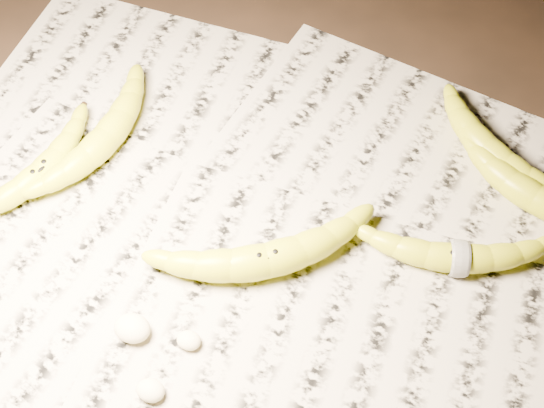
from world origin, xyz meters
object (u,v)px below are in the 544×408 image
(banana_left_b, at_px, (105,136))
(banana_taped, at_px, (459,257))
(banana_left_a, at_px, (39,171))
(banana_center, at_px, (267,259))
(banana_upper_b, at_px, (487,147))
(banana_upper_a, at_px, (536,196))

(banana_left_b, distance_m, banana_taped, 0.43)
(banana_left_a, relative_size, banana_taped, 0.91)
(banana_center, bearing_deg, banana_left_b, 125.33)
(banana_left_a, distance_m, banana_left_b, 0.09)
(banana_left_b, bearing_deg, banana_taped, -82.79)
(banana_left_a, distance_m, banana_upper_b, 0.53)
(banana_left_b, relative_size, banana_upper_a, 1.03)
(banana_left_a, relative_size, banana_left_b, 0.93)
(banana_left_b, height_order, banana_upper_b, banana_left_b)
(banana_left_a, relative_size, banana_center, 0.82)
(banana_left_a, xyz_separation_m, banana_upper_b, (0.48, 0.21, 0.00))
(banana_center, bearing_deg, banana_left_a, 142.14)
(banana_left_b, bearing_deg, banana_upper_a, -70.41)
(banana_left_b, distance_m, banana_upper_b, 0.46)
(banana_left_a, height_order, banana_center, banana_center)
(banana_center, distance_m, banana_taped, 0.21)
(banana_left_b, height_order, banana_taped, banana_left_b)
(banana_left_b, xyz_separation_m, banana_center, (0.24, -0.09, 0.00))
(banana_taped, bearing_deg, banana_upper_a, 42.10)
(banana_taped, xyz_separation_m, banana_upper_b, (-0.00, 0.16, 0.00))
(banana_taped, height_order, banana_upper_a, banana_upper_a)
(banana_left_a, height_order, banana_upper_a, banana_upper_a)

